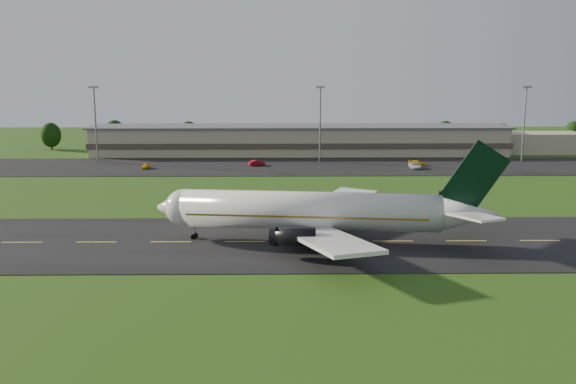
{
  "coord_description": "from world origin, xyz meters",
  "views": [
    {
      "loc": [
        -5.8,
        -91.9,
        25.83
      ],
      "look_at": [
        -4.52,
        8.0,
        6.0
      ],
      "focal_mm": 40.0,
      "sensor_mm": 36.0,
      "label": 1
    }
  ],
  "objects_px": {
    "terminal": "(321,140)",
    "light_mast_east": "(525,115)",
    "light_mast_centre": "(320,115)",
    "light_mast_west": "(95,115)",
    "service_vehicle_d": "(417,163)",
    "airliner": "(316,212)",
    "service_vehicle_c": "(415,166)",
    "service_vehicle_a": "(146,166)",
    "service_vehicle_b": "(257,163)"
  },
  "relations": [
    {
      "from": "terminal",
      "to": "light_mast_west",
      "type": "height_order",
      "value": "light_mast_west"
    },
    {
      "from": "terminal",
      "to": "light_mast_east",
      "type": "xyz_separation_m",
      "value": [
        53.6,
        -16.18,
        8.75
      ]
    },
    {
      "from": "service_vehicle_a",
      "to": "service_vehicle_c",
      "type": "height_order",
      "value": "service_vehicle_c"
    },
    {
      "from": "service_vehicle_b",
      "to": "service_vehicle_c",
      "type": "relative_size",
      "value": 0.83
    },
    {
      "from": "light_mast_centre",
      "to": "service_vehicle_a",
      "type": "relative_size",
      "value": 5.37
    },
    {
      "from": "light_mast_west",
      "to": "service_vehicle_d",
      "type": "distance_m",
      "value": 86.13
    },
    {
      "from": "light_mast_east",
      "to": "service_vehicle_c",
      "type": "bearing_deg",
      "value": -158.89
    },
    {
      "from": "service_vehicle_b",
      "to": "light_mast_west",
      "type": "bearing_deg",
      "value": 57.45
    },
    {
      "from": "terminal",
      "to": "light_mast_west",
      "type": "relative_size",
      "value": 7.13
    },
    {
      "from": "light_mast_centre",
      "to": "service_vehicle_c",
      "type": "bearing_deg",
      "value": -27.48
    },
    {
      "from": "light_mast_east",
      "to": "service_vehicle_a",
      "type": "relative_size",
      "value": 5.37
    },
    {
      "from": "service_vehicle_a",
      "to": "terminal",
      "type": "bearing_deg",
      "value": 30.66
    },
    {
      "from": "light_mast_west",
      "to": "service_vehicle_d",
      "type": "height_order",
      "value": "light_mast_west"
    },
    {
      "from": "light_mast_east",
      "to": "light_mast_centre",
      "type": "bearing_deg",
      "value": 180.0
    },
    {
      "from": "light_mast_centre",
      "to": "service_vehicle_d",
      "type": "bearing_deg",
      "value": -15.76
    },
    {
      "from": "light_mast_centre",
      "to": "terminal",
      "type": "bearing_deg",
      "value": 85.05
    },
    {
      "from": "service_vehicle_d",
      "to": "light_mast_east",
      "type": "bearing_deg",
      "value": -53.71
    },
    {
      "from": "light_mast_centre",
      "to": "service_vehicle_d",
      "type": "xyz_separation_m",
      "value": [
        24.99,
        -7.06,
        -11.99
      ]
    },
    {
      "from": "service_vehicle_a",
      "to": "service_vehicle_b",
      "type": "height_order",
      "value": "service_vehicle_b"
    },
    {
      "from": "light_mast_centre",
      "to": "light_mast_west",
      "type": "bearing_deg",
      "value": 180.0
    },
    {
      "from": "terminal",
      "to": "light_mast_east",
      "type": "relative_size",
      "value": 7.13
    },
    {
      "from": "service_vehicle_a",
      "to": "light_mast_west",
      "type": "bearing_deg",
      "value": 143.24
    },
    {
      "from": "light_mast_centre",
      "to": "service_vehicle_b",
      "type": "distance_m",
      "value": 21.76
    },
    {
      "from": "airliner",
      "to": "service_vehicle_d",
      "type": "xyz_separation_m",
      "value": [
        30.53,
        73.04,
        -3.91
      ]
    },
    {
      "from": "light_mast_west",
      "to": "service_vehicle_a",
      "type": "relative_size",
      "value": 5.37
    },
    {
      "from": "airliner",
      "to": "service_vehicle_a",
      "type": "distance_m",
      "value": 79.26
    },
    {
      "from": "light_mast_centre",
      "to": "service_vehicle_c",
      "type": "distance_m",
      "value": 28.97
    },
    {
      "from": "service_vehicle_c",
      "to": "service_vehicle_d",
      "type": "bearing_deg",
      "value": 71.97
    },
    {
      "from": "airliner",
      "to": "light_mast_east",
      "type": "distance_m",
      "value": 100.72
    },
    {
      "from": "light_mast_east",
      "to": "service_vehicle_d",
      "type": "height_order",
      "value": "light_mast_east"
    },
    {
      "from": "service_vehicle_c",
      "to": "service_vehicle_d",
      "type": "relative_size",
      "value": 1.15
    },
    {
      "from": "airliner",
      "to": "service_vehicle_d",
      "type": "bearing_deg",
      "value": 73.81
    },
    {
      "from": "light_mast_centre",
      "to": "service_vehicle_d",
      "type": "distance_m",
      "value": 28.6
    },
    {
      "from": "terminal",
      "to": "service_vehicle_c",
      "type": "xyz_separation_m",
      "value": [
        22.03,
        -28.37,
        -3.17
      ]
    },
    {
      "from": "terminal",
      "to": "light_mast_east",
      "type": "bearing_deg",
      "value": -16.8
    },
    {
      "from": "airliner",
      "to": "light_mast_centre",
      "type": "xyz_separation_m",
      "value": [
        5.53,
        80.1,
        8.08
      ]
    },
    {
      "from": "service_vehicle_a",
      "to": "service_vehicle_d",
      "type": "bearing_deg",
      "value": 3.37
    },
    {
      "from": "light_mast_centre",
      "to": "service_vehicle_b",
      "type": "bearing_deg",
      "value": -157.8
    },
    {
      "from": "service_vehicle_b",
      "to": "service_vehicle_d",
      "type": "xyz_separation_m",
      "value": [
        41.85,
        -0.18,
        -0.06
      ]
    },
    {
      "from": "light_mast_east",
      "to": "service_vehicle_c",
      "type": "xyz_separation_m",
      "value": [
        -31.57,
        -12.18,
        -11.92
      ]
    },
    {
      "from": "terminal",
      "to": "light_mast_west",
      "type": "xyz_separation_m",
      "value": [
        -61.4,
        -16.18,
        8.75
      ]
    },
    {
      "from": "light_mast_centre",
      "to": "service_vehicle_d",
      "type": "relative_size",
      "value": 4.53
    },
    {
      "from": "terminal",
      "to": "light_mast_west",
      "type": "distance_m",
      "value": 64.1
    },
    {
      "from": "airliner",
      "to": "service_vehicle_c",
      "type": "xyz_separation_m",
      "value": [
        28.96,
        67.91,
        -3.84
      ]
    },
    {
      "from": "airliner",
      "to": "light_mast_west",
      "type": "xyz_separation_m",
      "value": [
        -54.47,
        80.1,
        8.08
      ]
    },
    {
      "from": "service_vehicle_d",
      "to": "airliner",
      "type": "bearing_deg",
      "value": -179.62
    },
    {
      "from": "terminal",
      "to": "service_vehicle_d",
      "type": "height_order",
      "value": "terminal"
    },
    {
      "from": "airliner",
      "to": "service_vehicle_c",
      "type": "relative_size",
      "value": 9.89
    },
    {
      "from": "airliner",
      "to": "light_mast_centre",
      "type": "distance_m",
      "value": 80.69
    },
    {
      "from": "light_mast_east",
      "to": "service_vehicle_b",
      "type": "distance_m",
      "value": 73.16
    }
  ]
}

